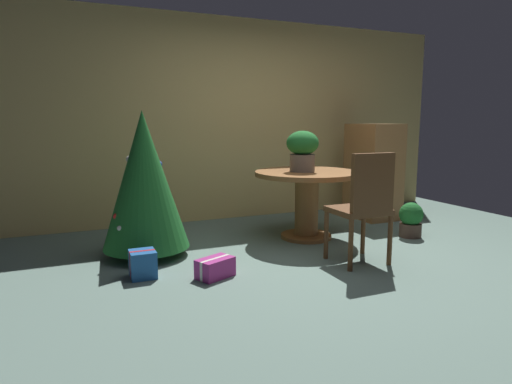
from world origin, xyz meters
TOP-DOWN VIEW (x-y plane):
  - ground_plane at (0.00, 0.00)m, footprint 6.60×6.60m
  - back_wall_panel at (0.00, 2.20)m, footprint 6.00×0.10m
  - round_dining_table at (0.21, 0.84)m, footprint 1.15×1.15m
  - flower_vase at (0.15, 0.84)m, footprint 0.35×0.35m
  - wooden_chair_near at (0.21, -0.19)m, footprint 0.47×0.44m
  - holiday_tree at (-1.54, 0.86)m, footprint 0.82×0.82m
  - gift_box_purple at (-1.13, 0.02)m, footprint 0.36×0.29m
  - gift_box_blue at (-1.68, 0.25)m, footprint 0.21×0.21m
  - wooden_cabinet at (1.55, 1.41)m, footprint 0.53×0.67m
  - potted_plant at (1.31, 0.41)m, footprint 0.26×0.26m

SIDE VIEW (x-z plane):
  - ground_plane at x=0.00m, z-range 0.00..0.00m
  - gift_box_purple at x=-1.13m, z-range 0.00..0.16m
  - gift_box_blue at x=-1.68m, z-range 0.00..0.23m
  - potted_plant at x=1.31m, z-range 0.00..0.39m
  - round_dining_table at x=0.21m, z-range 0.15..0.90m
  - wooden_chair_near at x=0.21m, z-range 0.06..1.08m
  - wooden_cabinet at x=1.55m, z-range 0.00..1.26m
  - holiday_tree at x=-1.54m, z-range 0.04..1.44m
  - flower_vase at x=0.15m, z-range 0.77..1.22m
  - back_wall_panel at x=0.00m, z-range 0.00..2.60m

